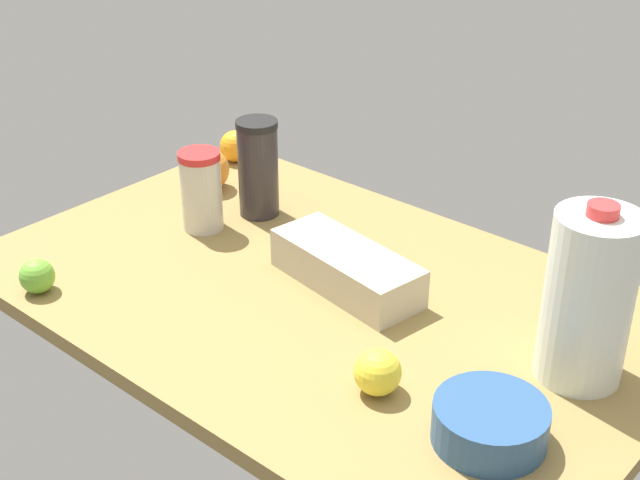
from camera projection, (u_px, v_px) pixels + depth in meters
The scene contains 10 objects.
countertop at pixel (320, 298), 156.11cm from camera, with size 120.00×76.00×3.00cm, color olive.
mixing_bowl at pixel (490, 423), 119.72cm from camera, with size 15.72×15.72×5.84cm, color #2A5081.
milk_jug at pixel (588, 298), 127.96cm from camera, with size 12.90×12.90×28.40cm.
egg_carton at pixel (346, 268), 155.15cm from camera, with size 29.01×11.31×7.21cm, color #C2B69D.
shaker_bottle at pixel (258, 168), 177.26cm from camera, with size 8.30×8.30×20.01cm.
tumbler_cup at pixel (201, 190), 172.65cm from camera, with size 8.20×8.20×16.04cm.
lime_loose at pixel (37, 276), 153.72cm from camera, with size 6.13×6.13×6.13cm, color #6CB435.
orange_by_jug at pixel (235, 146), 204.23cm from camera, with size 7.23×7.23×7.23cm, color orange.
orange_near_front at pixel (209, 170), 190.43cm from camera, with size 8.90×8.90×8.90cm, color orange.
lemon_beside_bowl at pixel (378, 372), 128.80cm from camera, with size 7.04×7.04×7.04cm, color yellow.
Camera 1 is at (-87.10, 100.08, 84.39)cm, focal length 50.00 mm.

